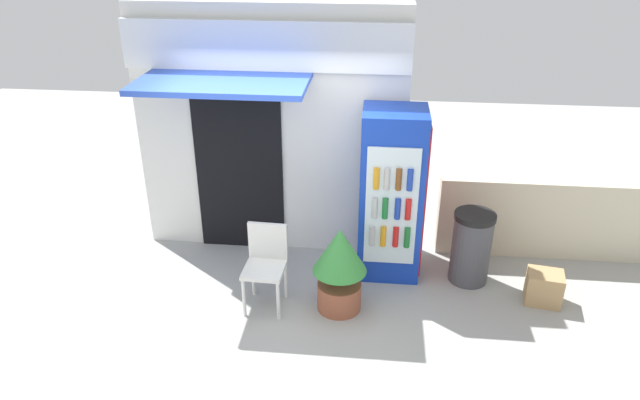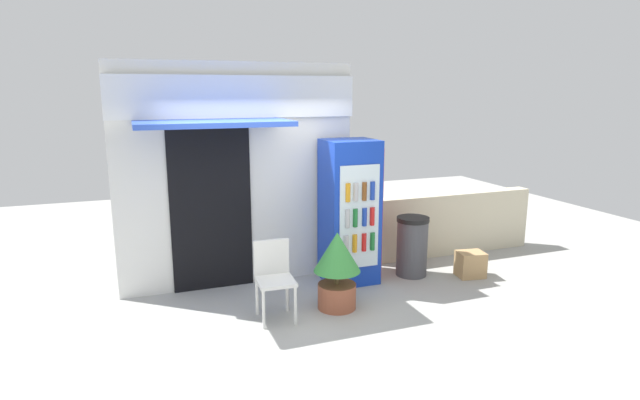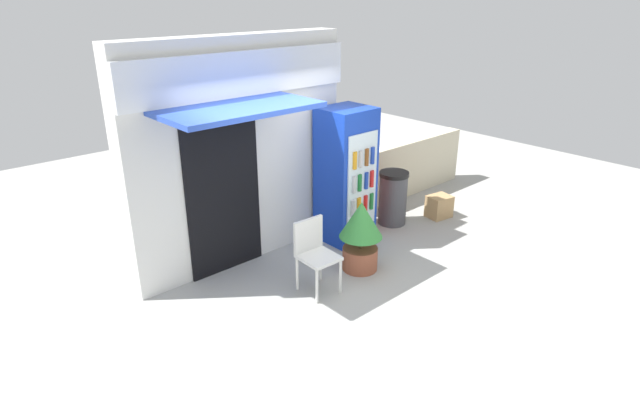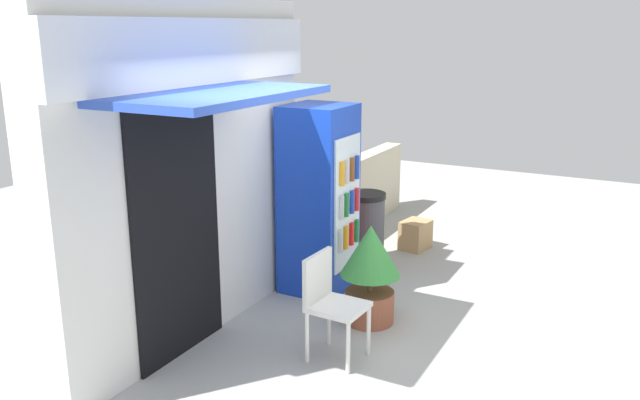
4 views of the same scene
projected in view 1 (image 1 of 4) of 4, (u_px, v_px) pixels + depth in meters
The scene contains 8 objects.
ground at pixel (274, 318), 6.10m from camera, with size 16.00×16.00×0.00m, color #A3A39E.
storefront_building at pixel (270, 128), 6.85m from camera, with size 3.16×1.29×2.96m.
drink_cooler at pixel (392, 195), 6.51m from camera, with size 0.71×0.70×1.96m.
plastic_chair at pixel (266, 260), 6.13m from camera, with size 0.44×0.46×0.90m.
potted_plant_near_shop at pixel (340, 264), 6.03m from camera, with size 0.57×0.57×0.96m.
trash_bin at pixel (471, 247), 6.56m from camera, with size 0.46×0.46×0.85m.
stone_boundary_wall at pixel (558, 219), 7.03m from camera, with size 2.86×0.24×0.99m, color beige.
cardboard_box at pixel (544, 288), 6.29m from camera, with size 0.37×0.30×0.36m, color tan.
Camera 1 is at (0.98, -4.83, 3.83)m, focal length 32.77 mm.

